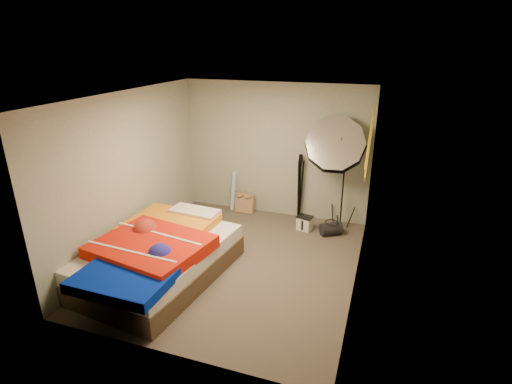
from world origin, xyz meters
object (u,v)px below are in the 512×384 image
at_px(tote_bag, 245,203).
at_px(duffel_bag, 331,229).
at_px(photo_umbrella, 335,146).
at_px(bed, 158,256).
at_px(camera_tripod, 300,183).
at_px(wrapping_roll, 233,191).
at_px(camera_case, 305,224).

xyz_separation_m(tote_bag, duffel_bag, (1.76, -0.44, -0.08)).
xyz_separation_m(duffel_bag, photo_umbrella, (-0.06, 0.24, 1.42)).
xyz_separation_m(tote_bag, bed, (-0.37, -2.55, 0.14)).
xyz_separation_m(bed, camera_tripod, (1.44, 2.58, 0.39)).
bearing_deg(wrapping_roll, duffel_bag, -13.95).
bearing_deg(photo_umbrella, camera_case, -154.59).
xyz_separation_m(camera_case, bed, (-1.65, -2.14, 0.21)).
bearing_deg(photo_umbrella, bed, -131.48).
xyz_separation_m(photo_umbrella, camera_tripod, (-0.63, 0.24, -0.81)).
distance_m(tote_bag, bed, 2.58).
distance_m(tote_bag, camera_case, 1.35).
distance_m(tote_bag, duffel_bag, 1.82).
distance_m(camera_case, photo_umbrella, 1.48).
relative_size(camera_case, duffel_bag, 0.67).
bearing_deg(tote_bag, duffel_bag, -9.43).
bearing_deg(photo_umbrella, wrapping_roll, 172.31).
xyz_separation_m(tote_bag, camera_tripod, (1.08, 0.03, 0.54)).
bearing_deg(tote_bag, wrapping_roll, 171.82).
relative_size(bed, photo_umbrella, 1.19).
bearing_deg(bed, tote_bag, 81.80).
xyz_separation_m(duffel_bag, camera_tripod, (-0.69, 0.48, 0.61)).
relative_size(tote_bag, wrapping_roll, 0.49).
xyz_separation_m(camera_case, camera_tripod, (-0.21, 0.44, 0.60)).
height_order(wrapping_roll, bed, wrapping_roll).
height_order(photo_umbrella, camera_tripod, photo_umbrella).
bearing_deg(photo_umbrella, camera_tripod, 159.13).
distance_m(camera_case, duffel_bag, 0.48).
height_order(tote_bag, camera_tripod, camera_tripod).
bearing_deg(camera_case, bed, -113.22).
xyz_separation_m(duffel_bag, bed, (-2.13, -2.10, 0.22)).
distance_m(tote_bag, photo_umbrella, 2.18).
height_order(tote_bag, bed, bed).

